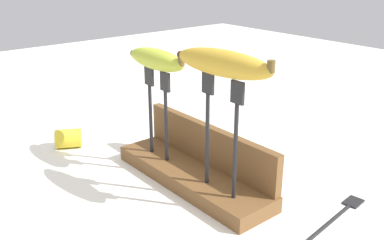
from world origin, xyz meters
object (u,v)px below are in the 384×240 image
object	(u,v)px
fork_stand_right	(221,125)
banana_raised_left	(156,59)
banana_raised_right	(223,63)
fork_stand_left	(158,105)
fork_fallen_far	(341,211)
banana_chunk_near	(68,138)

from	to	relation	value
fork_stand_right	banana_raised_left	distance (m)	0.20
banana_raised_right	fork_stand_left	bearing A→B (deg)	180.00
fork_stand_left	banana_raised_right	bearing A→B (deg)	-0.00
fork_fallen_far	banana_raised_right	bearing A→B (deg)	-137.76
fork_stand_left	banana_chunk_near	size ratio (longest dim) A/B	2.57
fork_stand_right	banana_chunk_near	world-z (taller)	fork_stand_right
fork_fallen_far	banana_chunk_near	distance (m)	0.60
fork_stand_left	banana_raised_right	distance (m)	0.21
fork_stand_right	banana_raised_right	xyz separation A→B (m)	(-0.00, -0.00, 0.10)
fork_fallen_far	fork_stand_left	bearing A→B (deg)	-157.34
banana_raised_right	banana_chunk_near	size ratio (longest dim) A/B	2.74
fork_stand_left	banana_raised_left	bearing A→B (deg)	-177.19
fork_stand_left	banana_raised_left	world-z (taller)	banana_raised_left
banana_chunk_near	fork_stand_left	bearing A→B (deg)	23.89
fork_stand_left	banana_chunk_near	world-z (taller)	fork_stand_left
fork_fallen_far	fork_stand_right	bearing A→B (deg)	-137.75
fork_stand_right	fork_fallen_far	bearing A→B (deg)	42.25
fork_stand_right	fork_fallen_far	size ratio (longest dim) A/B	1.12
fork_stand_right	banana_chunk_near	size ratio (longest dim) A/B	2.90
fork_stand_left	fork_stand_right	size ratio (longest dim) A/B	0.88
fork_stand_left	fork_stand_right	bearing A→B (deg)	-0.00
banana_raised_left	banana_chunk_near	xyz separation A→B (m)	(-0.22, -0.10, -0.21)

